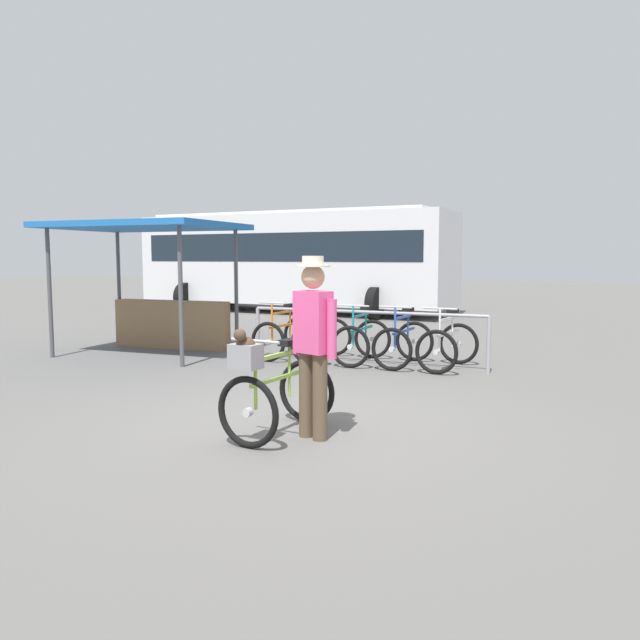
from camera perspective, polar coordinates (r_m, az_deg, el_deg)
ground_plane at (r=6.54m, az=-2.15°, el=-9.37°), size 80.00×80.00×0.00m
bike_rack_rail at (r=9.81m, az=4.11°, el=-0.21°), size 3.90×0.34×0.88m
racked_bike_orange at (r=10.59m, az=-3.29°, el=-1.49°), size 0.83×1.20×0.97m
racked_bike_lime at (r=10.30m, az=0.20°, el=-1.69°), size 0.75×1.15×0.97m
racked_bike_teal at (r=10.05m, az=3.87°, el=-1.89°), size 0.76×1.16×0.97m
racked_bike_blue at (r=9.84m, az=7.72°, el=-2.09°), size 0.82×1.18×0.97m
racked_bike_white at (r=9.67m, az=11.71°, el=-2.30°), size 0.87×1.22×0.97m
featured_bicycle at (r=5.90m, az=-4.45°, el=-6.20°), size 0.85×1.25×1.09m
person_with_featured_bike at (r=5.79m, az=-0.64°, el=-1.78°), size 0.49×0.32×1.72m
bus_distant at (r=19.41m, az=-2.51°, el=5.90°), size 10.24×4.25×3.08m
market_stall at (r=11.58m, az=-14.76°, el=4.06°), size 3.16×2.37×2.30m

